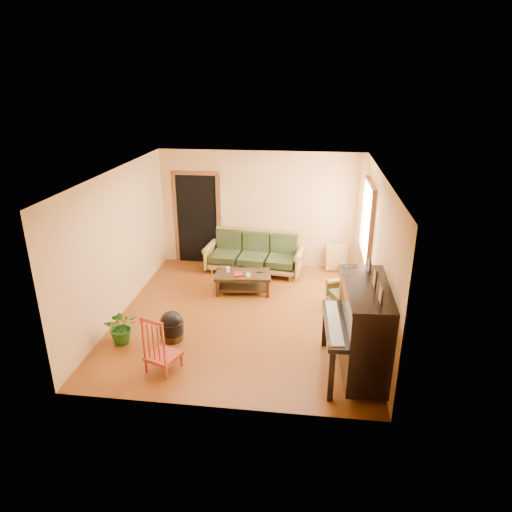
# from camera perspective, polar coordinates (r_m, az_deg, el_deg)

# --- Properties ---
(floor) EXTENTS (5.00, 5.00, 0.00)m
(floor) POSITION_cam_1_polar(r_m,az_deg,el_deg) (8.39, -1.48, -7.45)
(floor) COLOR #5A280B
(floor) RESTS_ON ground
(doorway) EXTENTS (1.08, 0.16, 2.05)m
(doorway) POSITION_cam_1_polar(r_m,az_deg,el_deg) (10.52, -7.36, 4.54)
(doorway) COLOR black
(doorway) RESTS_ON floor
(window) EXTENTS (0.12, 1.36, 1.46)m
(window) POSITION_cam_1_polar(r_m,az_deg,el_deg) (9.00, 13.80, 4.33)
(window) COLOR white
(window) RESTS_ON right_wall
(sofa) EXTENTS (2.17, 1.09, 0.90)m
(sofa) POSITION_cam_1_polar(r_m,az_deg,el_deg) (10.01, -0.32, 0.35)
(sofa) COLOR olive
(sofa) RESTS_ON floor
(coffee_table) EXTENTS (1.16, 0.72, 0.40)m
(coffee_table) POSITION_cam_1_polar(r_m,az_deg,el_deg) (9.19, -1.64, -3.33)
(coffee_table) COLOR black
(coffee_table) RESTS_ON floor
(armchair) EXTENTS (0.97, 0.99, 0.76)m
(armchair) POSITION_cam_1_polar(r_m,az_deg,el_deg) (8.56, 11.57, -4.44)
(armchair) COLOR olive
(armchair) RESTS_ON floor
(piano) EXTENTS (1.00, 1.61, 1.39)m
(piano) POSITION_cam_1_polar(r_m,az_deg,el_deg) (6.75, 13.54, -9.07)
(piano) COLOR black
(piano) RESTS_ON floor
(footstool) EXTENTS (0.46, 0.46, 0.38)m
(footstool) POSITION_cam_1_polar(r_m,az_deg,el_deg) (7.73, -10.49, -8.96)
(footstool) COLOR black
(footstool) RESTS_ON floor
(red_chair) EXTENTS (0.56, 0.59, 0.92)m
(red_chair) POSITION_cam_1_polar(r_m,az_deg,el_deg) (6.89, -11.65, -10.54)
(red_chair) COLOR maroon
(red_chair) RESTS_ON floor
(leaning_frame) EXTENTS (0.49, 0.19, 0.64)m
(leaning_frame) POSITION_cam_1_polar(r_m,az_deg,el_deg) (10.31, 10.03, -0.13)
(leaning_frame) COLOR #B2903B
(leaning_frame) RESTS_ON floor
(ceramic_crock) EXTENTS (0.20, 0.20, 0.24)m
(ceramic_crock) POSITION_cam_1_polar(r_m,az_deg,el_deg) (10.23, 10.89, -1.56)
(ceramic_crock) COLOR #314593
(ceramic_crock) RESTS_ON floor
(potted_plant) EXTENTS (0.67, 0.64, 0.59)m
(potted_plant) POSITION_cam_1_polar(r_m,az_deg,el_deg) (7.78, -16.43, -8.42)
(potted_plant) COLOR #1F5618
(potted_plant) RESTS_ON floor
(book) EXTENTS (0.21, 0.26, 0.02)m
(book) POSITION_cam_1_polar(r_m,az_deg,el_deg) (9.06, -2.78, -2.27)
(book) COLOR maroon
(book) RESTS_ON coffee_table
(candle) EXTENTS (0.09, 0.09, 0.11)m
(candle) POSITION_cam_1_polar(r_m,az_deg,el_deg) (9.17, -3.53, -1.67)
(candle) COLOR silver
(candle) RESTS_ON coffee_table
(glass_jar) EXTENTS (0.10, 0.10, 0.06)m
(glass_jar) POSITION_cam_1_polar(r_m,az_deg,el_deg) (8.96, -0.99, -2.38)
(glass_jar) COLOR silver
(glass_jar) RESTS_ON coffee_table
(remote) EXTENTS (0.15, 0.04, 0.01)m
(remote) POSITION_cam_1_polar(r_m,az_deg,el_deg) (9.14, 0.45, -2.04)
(remote) COLOR black
(remote) RESTS_ON coffee_table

